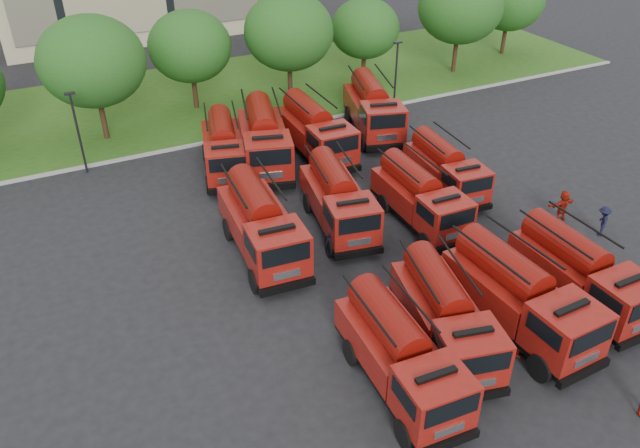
# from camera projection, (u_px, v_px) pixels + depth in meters

# --- Properties ---
(ground) EXTENTS (140.00, 140.00, 0.00)m
(ground) POSITION_uv_depth(u_px,v_px,m) (372.00, 283.00, 28.86)
(ground) COLOR black
(ground) RESTS_ON ground
(lawn) EXTENTS (70.00, 16.00, 0.12)m
(lawn) POSITION_uv_depth(u_px,v_px,m) (202.00, 97.00, 48.39)
(lawn) COLOR #254813
(lawn) RESTS_ON ground
(curb) EXTENTS (70.00, 0.30, 0.14)m
(curb) POSITION_uv_depth(u_px,v_px,m) (238.00, 136.00, 42.29)
(curb) COLOR gray
(curb) RESTS_ON ground
(tree_2) EXTENTS (6.72, 6.72, 8.22)m
(tree_2) POSITION_uv_depth(u_px,v_px,m) (92.00, 61.00, 39.13)
(tree_2) COLOR #382314
(tree_2) RESTS_ON ground
(tree_3) EXTENTS (5.88, 5.88, 7.19)m
(tree_3) POSITION_uv_depth(u_px,v_px,m) (190.00, 46.00, 44.01)
(tree_3) COLOR #382314
(tree_3) RESTS_ON ground
(tree_4) EXTENTS (6.55, 6.55, 8.01)m
(tree_4) POSITION_uv_depth(u_px,v_px,m) (289.00, 32.00, 45.22)
(tree_4) COLOR #382314
(tree_4) RESTS_ON ground
(tree_5) EXTENTS (5.46, 5.46, 6.68)m
(tree_5) POSITION_uv_depth(u_px,v_px,m) (365.00, 28.00, 49.07)
(tree_5) COLOR #382314
(tree_5) RESTS_ON ground
(tree_6) EXTENTS (6.89, 6.89, 8.42)m
(tree_6) POSITION_uv_depth(u_px,v_px,m) (461.00, 7.00, 50.33)
(tree_6) COLOR #382314
(tree_6) RESTS_ON ground
(tree_7) EXTENTS (6.05, 6.05, 7.39)m
(tree_7) POSITION_uv_depth(u_px,v_px,m) (510.00, 1.00, 54.83)
(tree_7) COLOR #382314
(tree_7) RESTS_ON ground
(lamp_post_0) EXTENTS (0.60, 0.25, 5.11)m
(lamp_post_0) POSITION_uv_depth(u_px,v_px,m) (77.00, 129.00, 36.48)
(lamp_post_0) COLOR black
(lamp_post_0) RESTS_ON ground
(lamp_post_1) EXTENTS (0.60, 0.25, 5.11)m
(lamp_post_1) POSITION_uv_depth(u_px,v_px,m) (396.00, 72.00, 44.74)
(lamp_post_1) COLOR black
(lamp_post_1) RESTS_ON ground
(fire_truck_0) EXTENTS (2.86, 6.99, 3.12)m
(fire_truck_0) POSITION_uv_depth(u_px,v_px,m) (400.00, 354.00, 22.81)
(fire_truck_0) COLOR black
(fire_truck_0) RESTS_ON ground
(fire_truck_1) EXTENTS (3.82, 7.16, 3.10)m
(fire_truck_1) POSITION_uv_depth(u_px,v_px,m) (445.00, 315.00, 24.65)
(fire_truck_1) COLOR black
(fire_truck_1) RESTS_ON ground
(fire_truck_2) EXTENTS (2.91, 7.45, 3.35)m
(fire_truck_2) POSITION_uv_depth(u_px,v_px,m) (519.00, 296.00, 25.44)
(fire_truck_2) COLOR black
(fire_truck_2) RESTS_ON ground
(fire_truck_3) EXTENTS (2.56, 6.91, 3.14)m
(fire_truck_3) POSITION_uv_depth(u_px,v_px,m) (580.00, 272.00, 26.98)
(fire_truck_3) COLOR black
(fire_truck_3) RESTS_ON ground
(fire_truck_4) EXTENTS (3.20, 7.64, 3.39)m
(fire_truck_4) POSITION_uv_depth(u_px,v_px,m) (261.00, 224.00, 29.94)
(fire_truck_4) COLOR black
(fire_truck_4) RESTS_ON ground
(fire_truck_5) EXTENTS (3.69, 7.36, 3.20)m
(fire_truck_5) POSITION_uv_depth(u_px,v_px,m) (338.00, 199.00, 32.15)
(fire_truck_5) COLOR black
(fire_truck_5) RESTS_ON ground
(fire_truck_6) EXTENTS (2.65, 6.80, 3.06)m
(fire_truck_6) POSITION_uv_depth(u_px,v_px,m) (420.00, 197.00, 32.46)
(fire_truck_6) COLOR black
(fire_truck_6) RESTS_ON ground
(fire_truck_7) EXTENTS (2.81, 6.57, 2.91)m
(fire_truck_7) POSITION_uv_depth(u_px,v_px,m) (445.00, 168.00, 35.34)
(fire_truck_7) COLOR black
(fire_truck_7) RESTS_ON ground
(fire_truck_8) EXTENTS (4.08, 7.29, 3.15)m
(fire_truck_8) POSITION_uv_depth(u_px,v_px,m) (224.00, 148.00, 37.33)
(fire_truck_8) COLOR black
(fire_truck_8) RESTS_ON ground
(fire_truck_9) EXTENTS (4.80, 8.29, 3.58)m
(fire_truck_9) POSITION_uv_depth(u_px,v_px,m) (264.00, 139.00, 37.84)
(fire_truck_9) COLOR black
(fire_truck_9) RESTS_ON ground
(fire_truck_10) EXTENTS (2.92, 7.56, 3.41)m
(fire_truck_10) POSITION_uv_depth(u_px,v_px,m) (315.00, 131.00, 39.04)
(fire_truck_10) COLOR black
(fire_truck_10) RESTS_ON ground
(fire_truck_11) EXTENTS (4.69, 8.07, 3.48)m
(fire_truck_11) POSITION_uv_depth(u_px,v_px,m) (373.00, 108.00, 42.06)
(fire_truck_11) COLOR black
(fire_truck_11) RESTS_ON ground
(firefighter_0) EXTENTS (0.79, 0.73, 1.76)m
(firefighter_0) POSITION_uv_depth(u_px,v_px,m) (519.00, 354.00, 25.02)
(firefighter_0) COLOR maroon
(firefighter_0) RESTS_ON ground
(firefighter_3) EXTENTS (1.15, 1.15, 1.66)m
(firefighter_3) POSITION_uv_depth(u_px,v_px,m) (599.00, 235.00, 32.28)
(firefighter_3) COLOR black
(firefighter_3) RESTS_ON ground
(firefighter_4) EXTENTS (0.85, 0.68, 1.51)m
(firefighter_4) POSITION_uv_depth(u_px,v_px,m) (332.00, 256.00, 30.68)
(firefighter_4) COLOR black
(firefighter_4) RESTS_ON ground
(firefighter_5) EXTENTS (1.69, 0.84, 1.77)m
(firefighter_5) POSITION_uv_depth(u_px,v_px,m) (559.00, 220.00, 33.49)
(firefighter_5) COLOR maroon
(firefighter_5) RESTS_ON ground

